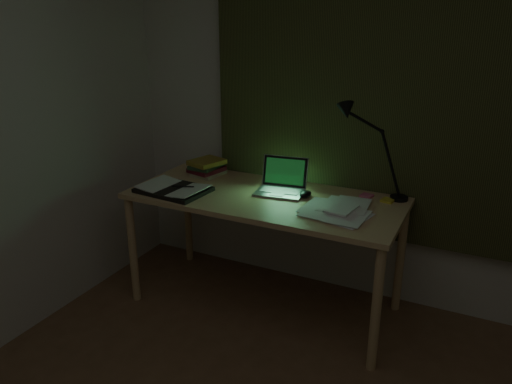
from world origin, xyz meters
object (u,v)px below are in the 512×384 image
at_px(open_textbook, 174,189).
at_px(desk_lamp, 404,153).
at_px(laptop, 280,178).
at_px(book_stack, 207,167).
at_px(desk, 264,252).
at_px(loose_papers, 334,208).

xyz_separation_m(open_textbook, desk_lamp, (1.29, 0.47, 0.27)).
bearing_deg(desk_lamp, laptop, -171.60).
xyz_separation_m(laptop, book_stack, (-0.59, 0.13, -0.05)).
relative_size(laptop, desk_lamp, 0.57).
bearing_deg(book_stack, laptop, -12.07).
distance_m(book_stack, desk_lamp, 1.30).
relative_size(open_textbook, book_stack, 1.96).
xyz_separation_m(desk, book_stack, (-0.53, 0.20, 0.44)).
distance_m(desk, laptop, 0.49).
distance_m(open_textbook, book_stack, 0.38).
xyz_separation_m(loose_papers, desk_lamp, (0.30, 0.31, 0.28)).
height_order(laptop, book_stack, laptop).
relative_size(laptop, open_textbook, 0.77).
distance_m(open_textbook, loose_papers, 1.00).
bearing_deg(loose_papers, laptop, 165.71).
distance_m(desk, open_textbook, 0.69).
bearing_deg(desk, book_stack, 159.23).
xyz_separation_m(open_textbook, book_stack, (0.01, 0.38, 0.04)).
distance_m(desk, book_stack, 0.71).
bearing_deg(book_stack, desk, -20.77).
height_order(loose_papers, desk_lamp, desk_lamp).
xyz_separation_m(desk, laptop, (0.07, 0.07, 0.48)).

